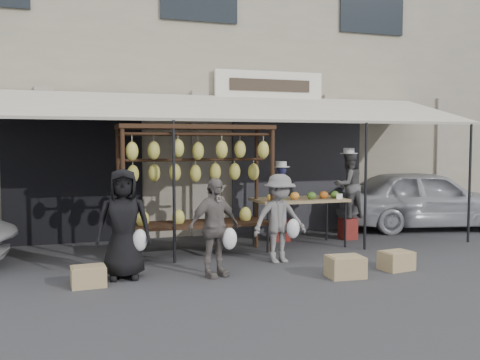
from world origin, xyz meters
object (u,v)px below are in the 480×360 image
object	(u,v)px
customer_right	(279,218)
crate_near_a	(345,267)
customer_mid	(214,227)
produce_table	(300,200)
sedan	(425,199)
banana_rack	(196,165)
crate_far	(88,277)
vendor_right	(348,185)
crate_near_b	(396,261)
customer_left	(123,224)
vendor_left	(281,192)

from	to	relation	value
customer_right	crate_near_a	world-z (taller)	customer_right
customer_mid	produce_table	bearing A→B (deg)	19.35
sedan	produce_table	bearing A→B (deg)	117.75
produce_table	sedan	distance (m)	3.68
banana_rack	crate_far	size ratio (longest dim) A/B	5.76
customer_right	crate_near_a	size ratio (longest dim) A/B	2.82
vendor_right	crate_near_a	xyz separation A→B (m)	(-1.58, -2.73, -0.94)
customer_right	sedan	bearing A→B (deg)	20.32
banana_rack	crate_near_b	world-z (taller)	banana_rack
produce_table	customer_left	xyz separation A→B (m)	(-3.37, -1.38, -0.08)
produce_table	vendor_right	bearing A→B (deg)	18.65
customer_left	banana_rack	bearing A→B (deg)	46.12
crate_near_a	crate_near_b	size ratio (longest dim) A/B	1.09
crate_near_a	vendor_right	bearing A→B (deg)	60.00
vendor_right	vendor_left	bearing A→B (deg)	-18.59
produce_table	crate_far	size ratio (longest dim) A/B	3.76
vendor_left	produce_table	bearing A→B (deg)	115.47
produce_table	customer_mid	world-z (taller)	customer_mid
banana_rack	produce_table	bearing A→B (deg)	6.80
produce_table	customer_left	size ratio (longest dim) A/B	1.08
crate_near_b	vendor_left	bearing A→B (deg)	105.02
customer_left	customer_mid	world-z (taller)	customer_left
crate_near_a	crate_far	size ratio (longest dim) A/B	1.13
vendor_left	crate_near_b	xyz separation A→B (m)	(0.75, -2.80, -0.83)
crate_far	vendor_left	bearing A→B (deg)	31.83
customer_mid	sedan	distance (m)	6.26
vendor_left	sedan	world-z (taller)	vendor_left
customer_left	vendor_left	bearing A→B (deg)	37.65
banana_rack	customer_left	distance (m)	1.92
banana_rack	customer_mid	xyz separation A→B (m)	(-0.08, -1.43, -0.84)
banana_rack	customer_left	size ratio (longest dim) A/B	1.65
produce_table	banana_rack	bearing A→B (deg)	-173.20
produce_table	vendor_left	xyz separation A→B (m)	(-0.11, 0.66, 0.10)
crate_near_a	sedan	world-z (taller)	sedan
produce_table	crate_near_a	distance (m)	2.44
vendor_left	crate_near_b	bearing A→B (deg)	121.02
vendor_left	crate_near_a	xyz separation A→B (m)	(-0.22, -2.97, -0.81)
produce_table	customer_mid	size ratio (longest dim) A/B	1.18
customer_left	crate_near_a	xyz separation A→B (m)	(3.04, -0.92, -0.63)
banana_rack	vendor_right	size ratio (longest dim) A/B	1.95
produce_table	customer_right	xyz separation A→B (m)	(-0.87, -1.11, -0.15)
crate_near_a	crate_near_b	bearing A→B (deg)	9.75
vendor_left	customer_right	size ratio (longest dim) A/B	0.74
crate_near_b	customer_left	bearing A→B (deg)	169.33
vendor_left	crate_near_a	size ratio (longest dim) A/B	2.08
customer_left	crate_near_a	size ratio (longest dim) A/B	3.09
crate_far	banana_rack	bearing A→B (deg)	37.93
customer_mid	crate_far	distance (m)	1.85
customer_left	crate_near_a	bearing A→B (deg)	-11.36
customer_right	banana_rack	bearing A→B (deg)	137.62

